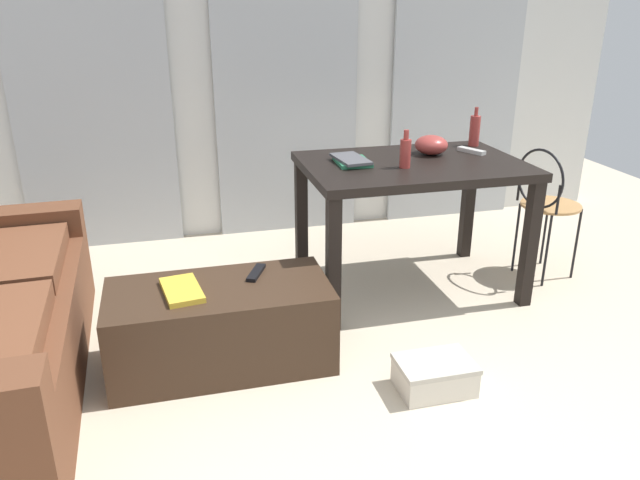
{
  "coord_description": "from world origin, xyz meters",
  "views": [
    {
      "loc": [
        -0.89,
        -1.47,
        1.68
      ],
      "look_at": [
        -0.11,
        1.57,
        0.44
      ],
      "focal_mm": 34.63,
      "sensor_mm": 36.0,
      "label": 1
    }
  ],
  "objects_px": {
    "bottle_far": "(405,152)",
    "tv_remote_on_table": "(471,151)",
    "shoebox": "(435,375)",
    "magazine": "(182,290)",
    "wire_chair": "(545,197)",
    "coffee_table": "(221,326)",
    "book_stack": "(352,161)",
    "craft_table": "(412,180)",
    "bottle_near": "(475,130)",
    "bowl": "(431,145)",
    "tv_remote_primary": "(256,273)"
  },
  "relations": [
    {
      "from": "bowl",
      "to": "tv_remote_primary",
      "type": "height_order",
      "value": "bowl"
    },
    {
      "from": "tv_remote_on_table",
      "to": "magazine",
      "type": "xyz_separation_m",
      "value": [
        -1.79,
        -0.69,
        -0.39
      ]
    },
    {
      "from": "coffee_table",
      "to": "magazine",
      "type": "distance_m",
      "value": 0.27
    },
    {
      "from": "tv_remote_on_table",
      "to": "tv_remote_primary",
      "type": "relative_size",
      "value": 0.97
    },
    {
      "from": "bottle_near",
      "to": "book_stack",
      "type": "distance_m",
      "value": 0.92
    },
    {
      "from": "coffee_table",
      "to": "tv_remote_on_table",
      "type": "xyz_separation_m",
      "value": [
        1.62,
        0.68,
        0.61
      ]
    },
    {
      "from": "bottle_far",
      "to": "book_stack",
      "type": "relative_size",
      "value": 0.7
    },
    {
      "from": "coffee_table",
      "to": "bowl",
      "type": "bearing_deg",
      "value": 27.4
    },
    {
      "from": "bottle_near",
      "to": "shoebox",
      "type": "height_order",
      "value": "bottle_near"
    },
    {
      "from": "magazine",
      "to": "wire_chair",
      "type": "bearing_deg",
      "value": 5.04
    },
    {
      "from": "wire_chair",
      "to": "tv_remote_on_table",
      "type": "relative_size",
      "value": 4.62
    },
    {
      "from": "coffee_table",
      "to": "shoebox",
      "type": "xyz_separation_m",
      "value": [
        0.92,
        -0.47,
        -0.13
      ]
    },
    {
      "from": "bottle_near",
      "to": "magazine",
      "type": "bearing_deg",
      "value": -155.41
    },
    {
      "from": "tv_remote_primary",
      "to": "shoebox",
      "type": "relative_size",
      "value": 0.55
    },
    {
      "from": "shoebox",
      "to": "tv_remote_on_table",
      "type": "bearing_deg",
      "value": 58.49
    },
    {
      "from": "bottle_near",
      "to": "bottle_far",
      "type": "xyz_separation_m",
      "value": [
        -0.63,
        -0.4,
        -0.01
      ]
    },
    {
      "from": "bottle_near",
      "to": "tv_remote_primary",
      "type": "xyz_separation_m",
      "value": [
        -1.53,
        -0.75,
        -0.48
      ]
    },
    {
      "from": "bottle_near",
      "to": "tv_remote_on_table",
      "type": "distance_m",
      "value": 0.22
    },
    {
      "from": "tv_remote_primary",
      "to": "book_stack",
      "type": "bearing_deg",
      "value": 63.31
    },
    {
      "from": "magazine",
      "to": "bowl",
      "type": "bearing_deg",
      "value": 16.92
    },
    {
      "from": "bottle_far",
      "to": "craft_table",
      "type": "bearing_deg",
      "value": 48.26
    },
    {
      "from": "coffee_table",
      "to": "bottle_far",
      "type": "distance_m",
      "value": 1.37
    },
    {
      "from": "wire_chair",
      "to": "magazine",
      "type": "distance_m",
      "value": 2.29
    },
    {
      "from": "bowl",
      "to": "bottle_far",
      "type": "bearing_deg",
      "value": -136.92
    },
    {
      "from": "bottle_far",
      "to": "magazine",
      "type": "relative_size",
      "value": 0.72
    },
    {
      "from": "tv_remote_on_table",
      "to": "magazine",
      "type": "height_order",
      "value": "tv_remote_on_table"
    },
    {
      "from": "coffee_table",
      "to": "book_stack",
      "type": "bearing_deg",
      "value": 36.15
    },
    {
      "from": "book_stack",
      "to": "shoebox",
      "type": "distance_m",
      "value": 1.31
    },
    {
      "from": "bottle_far",
      "to": "shoebox",
      "type": "distance_m",
      "value": 1.24
    },
    {
      "from": "coffee_table",
      "to": "magazine",
      "type": "bearing_deg",
      "value": -176.89
    },
    {
      "from": "wire_chair",
      "to": "bottle_near",
      "type": "distance_m",
      "value": 0.6
    },
    {
      "from": "shoebox",
      "to": "craft_table",
      "type": "bearing_deg",
      "value": 74.9
    },
    {
      "from": "craft_table",
      "to": "bottle_near",
      "type": "xyz_separation_m",
      "value": [
        0.53,
        0.29,
        0.21
      ]
    },
    {
      "from": "bowl",
      "to": "tv_remote_primary",
      "type": "bearing_deg",
      "value": -152.76
    },
    {
      "from": "craft_table",
      "to": "shoebox",
      "type": "xyz_separation_m",
      "value": [
        -0.28,
        -1.03,
        -0.61
      ]
    },
    {
      "from": "tv_remote_on_table",
      "to": "tv_remote_primary",
      "type": "distance_m",
      "value": 1.59
    },
    {
      "from": "tv_remote_on_table",
      "to": "bottle_far",
      "type": "bearing_deg",
      "value": 177.71
    },
    {
      "from": "bottle_near",
      "to": "book_stack",
      "type": "height_order",
      "value": "bottle_near"
    },
    {
      "from": "wire_chair",
      "to": "tv_remote_on_table",
      "type": "distance_m",
      "value": 0.55
    },
    {
      "from": "craft_table",
      "to": "book_stack",
      "type": "height_order",
      "value": "book_stack"
    },
    {
      "from": "tv_remote_on_table",
      "to": "craft_table",
      "type": "bearing_deg",
      "value": 169.92
    },
    {
      "from": "bottle_far",
      "to": "tv_remote_on_table",
      "type": "bearing_deg",
      "value": 23.4
    },
    {
      "from": "bowl",
      "to": "magazine",
      "type": "bearing_deg",
      "value": -154.92
    },
    {
      "from": "tv_remote_primary",
      "to": "magazine",
      "type": "bearing_deg",
      "value": -137.39
    },
    {
      "from": "book_stack",
      "to": "magazine",
      "type": "relative_size",
      "value": 1.02
    },
    {
      "from": "bottle_near",
      "to": "tv_remote_on_table",
      "type": "height_order",
      "value": "bottle_near"
    },
    {
      "from": "bottle_far",
      "to": "tv_remote_on_table",
      "type": "height_order",
      "value": "bottle_far"
    },
    {
      "from": "craft_table",
      "to": "bowl",
      "type": "xyz_separation_m",
      "value": [
        0.17,
        0.14,
        0.17
      ]
    },
    {
      "from": "bowl",
      "to": "shoebox",
      "type": "xyz_separation_m",
      "value": [
        -0.45,
        -1.18,
        -0.78
      ]
    },
    {
      "from": "coffee_table",
      "to": "magazine",
      "type": "height_order",
      "value": "magazine"
    }
  ]
}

